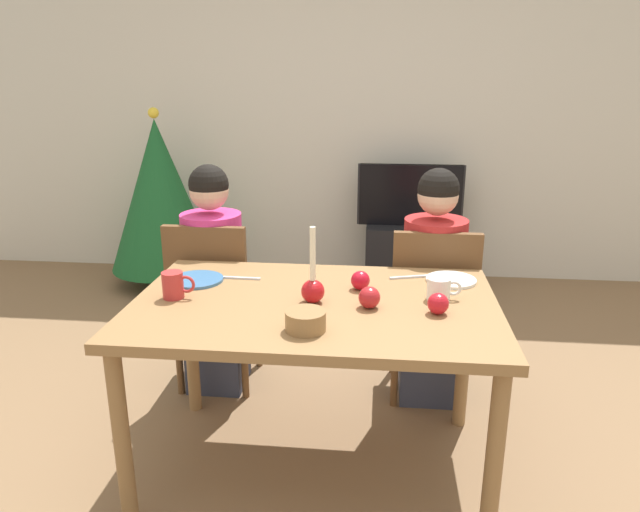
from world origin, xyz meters
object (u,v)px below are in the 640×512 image
dining_table (315,321)px  chair_right (432,305)px  mug_left (174,285)px  tv (410,195)px  candle_centerpiece (313,287)px  apple_by_left_plate (369,297)px  chair_left (213,296)px  plate_left (197,280)px  person_left_child (214,283)px  bowl_walnuts (306,321)px  tv_stand (407,255)px  plate_right (451,280)px  mug_right (440,289)px  apple_near_candle (360,280)px  person_right_child (432,291)px  christmas_tree (160,195)px  apple_by_right_mug (438,304)px

dining_table → chair_right: 0.81m
chair_right → mug_left: (-1.05, -0.63, 0.29)m
tv → candle_centerpiece: size_ratio=2.65×
mug_left → apple_by_left_plate: mug_left is taller
chair_left → plate_left: size_ratio=4.04×
person_left_child → bowl_walnuts: 1.10m
tv → candle_centerpiece: 2.36m
person_left_child → tv_stand: 1.99m
plate_right → apple_by_left_plate: bearing=-135.7°
mug_right → chair_left: bearing=153.2°
tv_stand → person_left_child: bearing=-122.2°
person_left_child → plate_left: person_left_child is taller
tv → mug_right: bearing=-89.6°
person_left_child → apple_by_left_plate: bearing=-40.6°
candle_centerpiece → apple_near_candle: candle_centerpiece is taller
person_right_child → apple_by_left_plate: 0.78m
candle_centerpiece → apple_by_left_plate: candle_centerpiece is taller
mug_left → plate_right: bearing=15.6°
person_left_child → mug_left: 0.70m
candle_centerpiece → bowl_walnuts: 0.26m
chair_left → mug_left: bearing=-86.4°
chair_left → tv_stand: size_ratio=1.41×
chair_right → tv_stand: chair_right is taller
apple_by_left_plate → chair_right: bearing=65.6°
chair_right → candle_centerpiece: size_ratio=3.02×
dining_table → candle_centerpiece: candle_centerpiece is taller
person_left_child → apple_near_candle: person_left_child is taller
apple_near_candle → bowl_walnuts: bearing=-112.1°
apple_near_candle → apple_by_left_plate: size_ratio=0.94×
dining_table → mug_right: size_ratio=10.55×
chair_left → apple_by_left_plate: (0.80, -0.65, 0.28)m
chair_left → mug_right: size_ratio=6.78×
person_right_child → christmas_tree: 2.44m
person_left_child → candle_centerpiece: 0.91m
person_left_child → plate_right: (1.13, -0.35, 0.19)m
chair_left → bowl_walnuts: bearing=-56.1°
dining_table → bowl_walnuts: (0.00, -0.27, 0.12)m
chair_left → mug_right: chair_left is taller
dining_table → chair_left: chair_left is taller
apple_by_left_plate → plate_left: bearing=163.4°
mug_right → plate_right: bearing=72.2°
person_left_child → bowl_walnuts: person_left_child is taller
apple_by_right_mug → apple_by_left_plate: bearing=173.0°
chair_right → plate_left: (-1.03, -0.43, 0.24)m
bowl_walnuts → mug_left: bearing=155.8°
tv → bowl_walnuts: size_ratio=5.64×
chair_right → person_right_child: (0.00, 0.03, 0.06)m
mug_right → apple_by_right_mug: bearing=-96.9°
apple_by_right_mug → bowl_walnuts: bearing=-157.2°
chair_left → apple_near_candle: chair_left is taller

